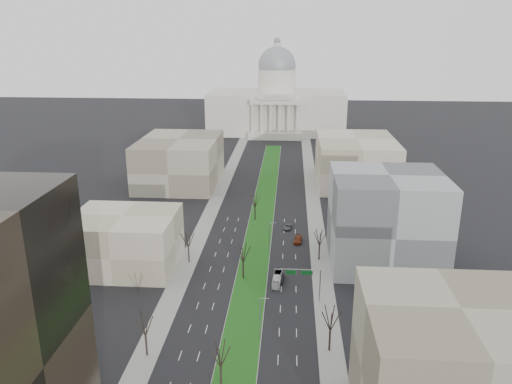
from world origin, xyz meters
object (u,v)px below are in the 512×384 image
at_px(car_black, 280,278).
at_px(car_red, 298,240).
at_px(car_grey_far, 288,227).
at_px(box_van, 277,279).

xyz_separation_m(car_black, car_red, (4.64, 24.14, -0.07)).
bearing_deg(car_grey_far, car_black, -83.37).
height_order(car_black, car_red, car_black).
relative_size(car_red, car_grey_far, 1.10).
bearing_deg(car_grey_far, box_van, -84.34).
height_order(car_red, box_van, box_van).
height_order(car_black, car_grey_far, car_black).
relative_size(car_black, car_red, 0.96).
xyz_separation_m(car_red, box_van, (-5.29, -25.09, 0.35)).
relative_size(car_red, box_van, 0.66).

